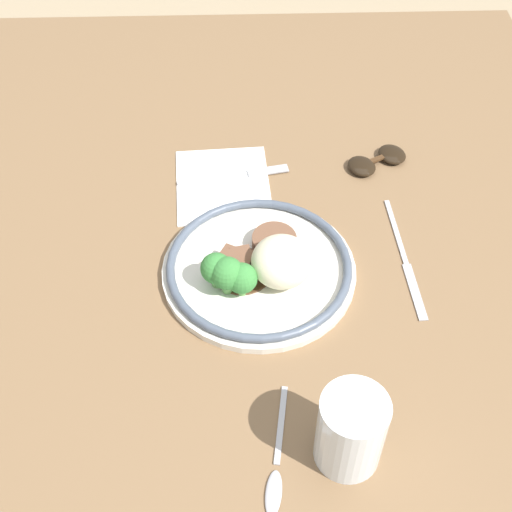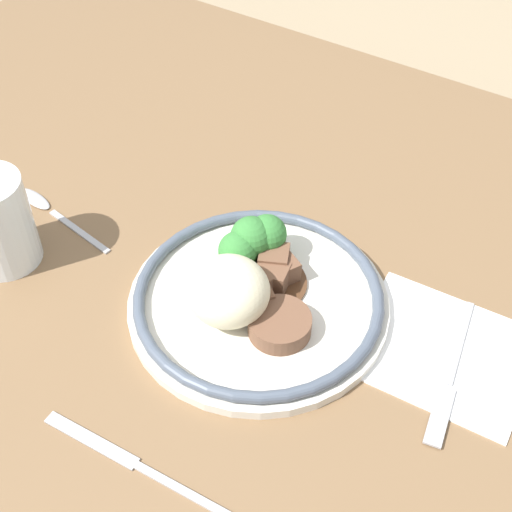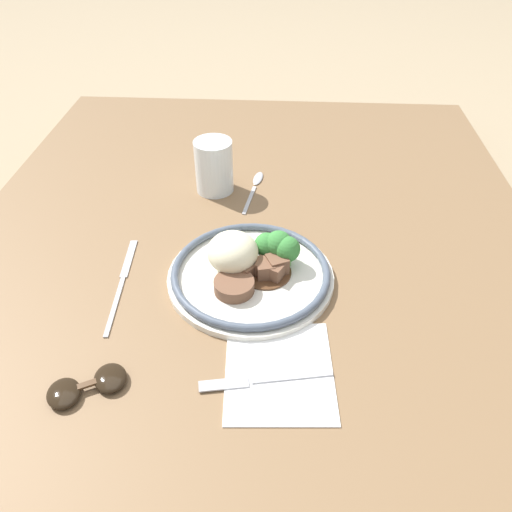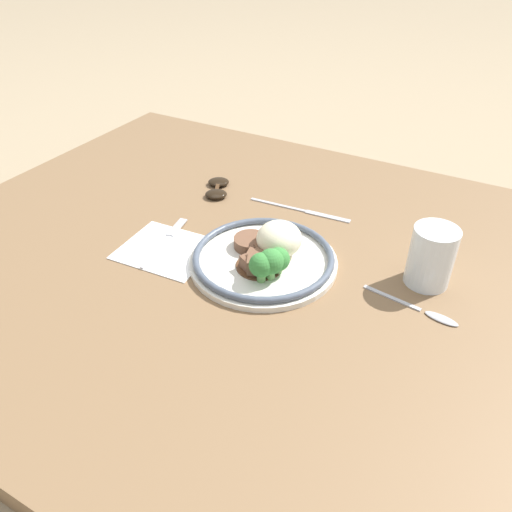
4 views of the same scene
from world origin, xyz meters
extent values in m
plane|color=#998466|center=(0.00, 0.00, 0.00)|extent=(8.00, 8.00, 0.00)
cube|color=brown|center=(0.00, 0.00, 0.02)|extent=(1.39, 1.02, 0.05)
cube|color=white|center=(-0.20, -0.05, 0.05)|extent=(0.17, 0.15, 0.00)
cylinder|color=silver|center=(-0.03, -0.01, 0.05)|extent=(0.26, 0.26, 0.01)
torus|color=#4C5666|center=(-0.03, -0.01, 0.06)|extent=(0.25, 0.25, 0.01)
ellipsoid|color=beige|center=(-0.01, 0.02, 0.09)|extent=(0.08, 0.08, 0.06)
cylinder|color=brown|center=(-0.06, 0.02, 0.07)|extent=(0.06, 0.06, 0.02)
cylinder|color=#51331E|center=(-0.02, -0.03, 0.06)|extent=(0.08, 0.08, 0.00)
cube|color=brown|center=(-0.03, 0.00, 0.07)|extent=(0.03, 0.03, 0.02)
cube|color=brown|center=(-0.02, -0.05, 0.07)|extent=(0.04, 0.04, 0.03)
cube|color=brown|center=(-0.03, -0.03, 0.07)|extent=(0.03, 0.03, 0.03)
cube|color=brown|center=(-0.03, -0.03, 0.07)|extent=(0.03, 0.03, 0.03)
cube|color=brown|center=(-0.03, -0.04, 0.07)|extent=(0.04, 0.04, 0.03)
cylinder|color=#669E51|center=(0.00, -0.06, 0.07)|extent=(0.01, 0.01, 0.02)
sphere|color=#387F38|center=(0.00, -0.06, 0.09)|extent=(0.04, 0.04, 0.04)
cylinder|color=#669E51|center=(0.01, -0.03, 0.06)|extent=(0.01, 0.01, 0.01)
sphere|color=#387F38|center=(0.01, -0.03, 0.09)|extent=(0.04, 0.04, 0.04)
cylinder|color=#669E51|center=(0.01, -0.05, 0.07)|extent=(0.02, 0.02, 0.02)
sphere|color=#387F38|center=(0.01, -0.05, 0.09)|extent=(0.04, 0.04, 0.04)
cylinder|color=#F4AD19|center=(0.24, 0.08, 0.09)|extent=(0.07, 0.07, 0.08)
cylinder|color=white|center=(0.24, 0.08, 0.10)|extent=(0.07, 0.07, 0.10)
cube|color=#ADADB2|center=(-0.21, -0.07, 0.05)|extent=(0.03, 0.11, 0.00)
cube|color=#ADADB2|center=(-0.23, 0.02, 0.05)|extent=(0.03, 0.07, 0.00)
cube|color=#ADADB2|center=(-0.10, 0.19, 0.05)|extent=(0.13, 0.02, 0.00)
cube|color=#ADADB2|center=(0.01, 0.20, 0.05)|extent=(0.10, 0.02, 0.00)
cube|color=#ADADB2|center=(0.20, 0.01, 0.05)|extent=(0.10, 0.02, 0.00)
ellipsoid|color=#ADADB2|center=(0.28, 0.00, 0.05)|extent=(0.05, 0.03, 0.01)
ellipsoid|color=black|center=(-0.23, 0.16, 0.05)|extent=(0.06, 0.06, 0.01)
ellipsoid|color=black|center=(-0.26, 0.21, 0.05)|extent=(0.06, 0.06, 0.01)
cube|color=#472D19|center=(-0.24, 0.19, 0.06)|extent=(0.02, 0.03, 0.00)
camera|label=1|loc=(0.60, -0.03, 0.79)|focal=50.00mm
camera|label=2|loc=(-0.28, 0.39, 0.60)|focal=50.00mm
camera|label=3|loc=(-0.61, -0.05, 0.58)|focal=35.00mm
camera|label=4|loc=(0.31, -0.64, 0.57)|focal=35.00mm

